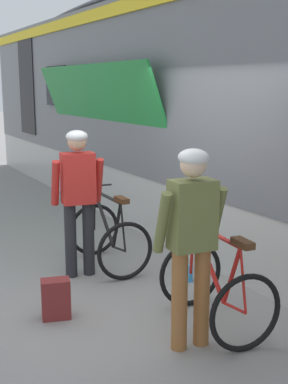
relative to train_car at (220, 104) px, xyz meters
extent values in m
plane|color=gray|center=(-2.84, -1.96, -1.97)|extent=(80.00, 80.00, 0.00)
cube|color=slate|center=(0.00, -0.01, 0.28)|extent=(3.00, 16.00, 2.70)
cube|color=#B7B7B2|center=(0.00, -0.01, -1.52)|extent=(2.97, 16.00, 0.90)
cube|color=#238C3D|center=(-1.52, 1.38, -0.17)|extent=(0.61, 4.31, 1.62)
cube|color=yellow|center=(-1.52, -0.01, 1.45)|extent=(0.04, 15.68, 0.20)
cube|color=black|center=(-1.53, 3.49, 0.28)|extent=(0.04, 1.10, 0.80)
cube|color=black|center=(-1.51, 5.60, 0.28)|extent=(0.03, 1.10, 2.29)
cylinder|color=#232328|center=(-3.10, -1.21, -1.52)|extent=(0.14, 0.14, 0.90)
cylinder|color=#232328|center=(-2.89, -1.24, -1.52)|extent=(0.14, 0.14, 0.90)
cube|color=red|center=(-2.99, -1.22, -0.77)|extent=(0.41, 0.30, 0.60)
cylinder|color=red|center=(-3.25, -1.14, -0.82)|extent=(0.13, 0.27, 0.56)
cylinder|color=red|center=(-2.73, -1.23, -0.82)|extent=(0.13, 0.27, 0.56)
sphere|color=tan|center=(-2.99, -1.22, -0.34)|extent=(0.22, 0.22, 0.22)
ellipsoid|color=white|center=(-2.99, -1.22, -0.28)|extent=(0.29, 0.31, 0.14)
cylinder|color=#935B2D|center=(-2.92, -3.30, -1.52)|extent=(0.14, 0.14, 0.90)
cylinder|color=#935B2D|center=(-2.71, -3.32, -1.52)|extent=(0.14, 0.14, 0.90)
cube|color=olive|center=(-2.82, -3.31, -0.77)|extent=(0.40, 0.28, 0.60)
cylinder|color=olive|center=(-3.07, -3.24, -0.82)|extent=(0.12, 0.27, 0.56)
cylinder|color=olive|center=(-2.55, -3.30, -0.82)|extent=(0.12, 0.27, 0.56)
sphere|color=beige|center=(-2.82, -3.31, -0.34)|extent=(0.22, 0.22, 0.22)
ellipsoid|color=white|center=(-2.82, -3.31, -0.28)|extent=(0.28, 0.30, 0.14)
torus|color=black|center=(-2.53, -0.61, -1.61)|extent=(0.71, 0.09, 0.71)
torus|color=black|center=(-2.59, -1.63, -1.61)|extent=(0.71, 0.09, 0.71)
cylinder|color=black|center=(-2.55, -0.96, -1.36)|extent=(0.08, 0.65, 0.63)
cylinder|color=black|center=(-2.56, -1.08, -1.06)|extent=(0.08, 0.85, 0.04)
cylinder|color=black|center=(-2.57, -1.39, -1.36)|extent=(0.05, 0.28, 0.62)
cylinder|color=black|center=(-2.58, -1.45, -1.64)|extent=(0.05, 0.36, 0.08)
cylinder|color=black|center=(-2.58, -1.57, -1.34)|extent=(0.03, 0.14, 0.56)
cylinder|color=black|center=(-2.54, -0.63, -1.34)|extent=(0.04, 0.08, 0.55)
cylinder|color=black|center=(-2.54, -0.66, -1.00)|extent=(0.48, 0.05, 0.02)
cube|color=#4C2D19|center=(-2.58, -1.54, -1.01)|extent=(0.11, 0.24, 0.06)
torus|color=black|center=(-2.33, -2.61, -1.61)|extent=(0.71, 0.14, 0.71)
torus|color=black|center=(-2.45, -3.62, -1.61)|extent=(0.71, 0.14, 0.71)
cylinder|color=red|center=(-2.37, -2.96, -1.36)|extent=(0.12, 0.64, 0.63)
cylinder|color=red|center=(-2.39, -3.08, -1.06)|extent=(0.14, 0.85, 0.04)
cylinder|color=red|center=(-2.42, -3.38, -1.36)|extent=(0.07, 0.28, 0.62)
cylinder|color=red|center=(-2.43, -3.44, -1.64)|extent=(0.07, 0.36, 0.08)
cylinder|color=red|center=(-2.45, -3.56, -1.34)|extent=(0.04, 0.15, 0.56)
cylinder|color=red|center=(-2.33, -2.63, -1.34)|extent=(0.04, 0.09, 0.55)
cylinder|color=black|center=(-2.33, -2.66, -1.00)|extent=(0.48, 0.08, 0.02)
cube|color=#4C2D19|center=(-2.44, -3.53, -1.01)|extent=(0.13, 0.25, 0.06)
cube|color=maroon|center=(-3.65, -2.19, -1.77)|extent=(0.32, 0.25, 0.40)
cylinder|color=#338CCC|center=(-1.95, -2.05, -1.87)|extent=(0.08, 0.08, 0.20)
camera|label=1|loc=(-5.22, -6.74, 0.31)|focal=47.88mm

